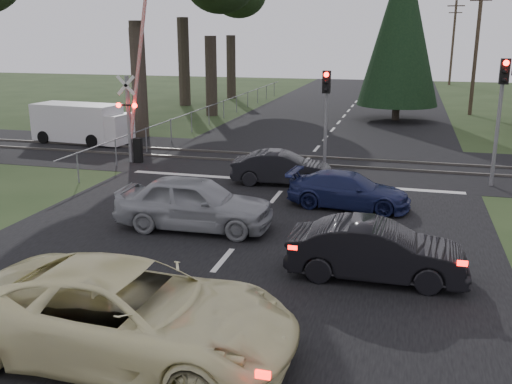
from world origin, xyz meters
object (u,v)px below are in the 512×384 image
(crossing_signal, at_px, (133,117))
(dark_car_far, at_px, (282,168))
(traffic_signal_right, at_px, (503,98))
(silver_car, at_px, (195,203))
(blue_sedan, at_px, (349,190))
(utility_pole_far, at_px, (453,41))
(utility_pole_mid, at_px, (476,46))
(white_van, at_px, (84,123))
(cream_coupe, at_px, (128,313))
(traffic_signal_center, at_px, (326,103))
(dark_hatchback, at_px, (376,251))

(crossing_signal, relative_size, dark_car_far, 1.85)
(traffic_signal_right, relative_size, silver_car, 1.02)
(silver_car, relative_size, blue_sedan, 1.15)
(utility_pole_far, bearing_deg, traffic_signal_right, -91.20)
(utility_pole_mid, bearing_deg, silver_car, -109.85)
(utility_pole_mid, bearing_deg, white_van, -141.13)
(utility_pole_far, distance_m, blue_sedan, 50.11)
(utility_pole_mid, distance_m, utility_pole_far, 25.00)
(cream_coupe, xyz_separation_m, white_van, (-11.82, 18.10, 0.19))
(utility_pole_far, bearing_deg, utility_pole_mid, -90.00)
(cream_coupe, bearing_deg, dark_car_far, 1.34)
(traffic_signal_right, bearing_deg, traffic_signal_center, 169.59)
(cream_coupe, relative_size, white_van, 1.13)
(dark_car_far, bearing_deg, traffic_signal_right, -83.63)
(traffic_signal_center, xyz_separation_m, cream_coupe, (-1.20, -15.32, -1.97))
(traffic_signal_right, distance_m, dark_car_far, 8.37)
(utility_pole_far, relative_size, white_van, 1.70)
(utility_pole_far, distance_m, white_van, 46.48)
(utility_pole_mid, xyz_separation_m, utility_pole_far, (0.00, 25.00, 0.00))
(dark_hatchback, relative_size, white_van, 0.77)
(blue_sedan, bearing_deg, utility_pole_far, -1.73)
(utility_pole_far, xyz_separation_m, cream_coupe, (-8.70, -59.64, -3.89))
(dark_hatchback, relative_size, silver_car, 0.89)
(utility_pole_far, relative_size, dark_hatchback, 2.19)
(crossing_signal, distance_m, utility_pole_mid, 25.78)
(crossing_signal, height_order, silver_car, crossing_signal)
(crossing_signal, xyz_separation_m, traffic_signal_center, (8.27, 0.89, 0.75))
(white_van, bearing_deg, traffic_signal_center, -6.83)
(dark_car_far, bearing_deg, traffic_signal_center, -28.47)
(utility_pole_far, bearing_deg, white_van, -116.29)
(cream_coupe, xyz_separation_m, silver_car, (-1.36, 6.78, -0.05))
(utility_pole_far, distance_m, dark_car_far, 48.16)
(silver_car, bearing_deg, traffic_signal_right, -52.94)
(cream_coupe, relative_size, silver_car, 1.30)
(silver_car, distance_m, blue_sedan, 5.28)
(dark_car_far, bearing_deg, cream_coupe, 174.27)
(traffic_signal_right, xyz_separation_m, utility_pole_far, (0.95, 45.53, 1.41))
(utility_pole_far, height_order, dark_car_far, utility_pole_far)
(dark_car_far, bearing_deg, utility_pole_far, -16.17)
(cream_coupe, bearing_deg, white_van, 34.48)
(cream_coupe, bearing_deg, traffic_signal_right, -27.42)
(traffic_signal_center, xyz_separation_m, silver_car, (-2.56, -8.54, -2.02))
(cream_coupe, bearing_deg, utility_pole_far, -6.96)
(traffic_signal_center, distance_m, blue_sedan, 5.92)
(utility_pole_far, height_order, blue_sedan, utility_pole_far)
(blue_sedan, xyz_separation_m, white_van, (-14.59, 8.05, 0.44))
(crossing_signal, distance_m, dark_hatchback, 14.91)
(utility_pole_far, xyz_separation_m, dark_car_far, (-8.70, -47.19, -4.10))
(cream_coupe, height_order, silver_car, cream_coupe)
(crossing_signal, xyz_separation_m, silver_car, (5.72, -7.64, -1.27))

